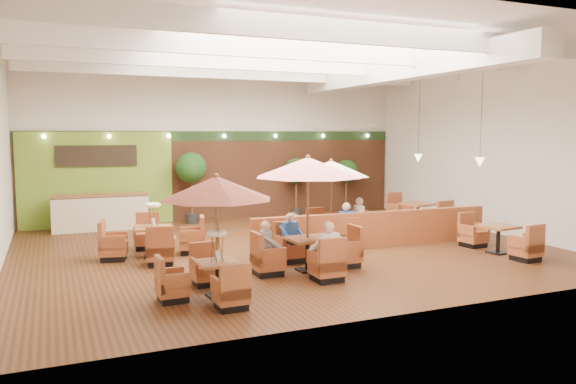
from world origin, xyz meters
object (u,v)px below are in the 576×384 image
table_0 (214,209)px  topiary_0 (191,171)px  booth_divider (375,229)px  topiary_2 (346,173)px  table_3 (154,240)px  topiary_1 (296,173)px  diner_4 (358,215)px  diner_1 (291,232)px  table_1 (308,192)px  table_2 (331,185)px  diner_2 (268,242)px  table_5 (418,216)px  service_counter (101,212)px  diner_0 (327,246)px  diner_3 (346,221)px  table_4 (498,240)px

table_0 → topiary_0: size_ratio=0.96×
booth_divider → topiary_2: (2.47, 6.10, 1.09)m
booth_divider → table_3: size_ratio=2.60×
topiary_1 → topiary_2: bearing=0.0°
topiary_1 → diner_4: 5.12m
table_3 → table_0: bearing=-69.6°
diner_1 → table_1: bearing=81.2°
table_2 → diner_2: table_2 is taller
table_1 → table_5: 7.22m
table_1 → topiary_0: table_1 is taller
service_counter → diner_0: (3.91, -8.60, 0.19)m
table_0 → table_1: size_ratio=0.90×
service_counter → diner_3: 8.25m
table_3 → diner_3: bearing=2.5°
service_counter → table_4: 12.20m
table_0 → table_1: bearing=22.6°
topiary_1 → table_4: bearing=-74.4°
topiary_1 → diner_3: topiary_1 is taller
table_4 → diner_1: (-5.42, 1.22, 0.38)m
table_0 → table_2: (4.54, 3.92, -0.05)m
topiary_0 → table_2: bearing=-60.3°
table_1 → diner_3: 2.98m
table_5 → table_2: bearing=-172.9°
table_0 → diner_3: 5.55m
diner_4 → table_2: bearing=106.8°
topiary_0 → diner_2: bearing=-91.0°
table_1 → diner_0: table_1 is taller
table_4 → topiary_2: topiary_2 is taller
topiary_0 → diner_3: bearing=-64.1°
table_3 → topiary_2: (8.32, 4.95, 1.15)m
table_4 → table_5: bearing=77.3°
topiary_0 → topiary_2: topiary_0 is taller
table_2 → diner_3: bearing=-79.6°
topiary_0 → diner_4: bearing=-53.2°
table_3 → service_counter: bearing=114.2°
topiary_2 → diner_4: topiary_2 is taller
table_1 → topiary_2: bearing=55.8°
table_0 → table_2: 6.00m
topiary_0 → diner_3: topiary_0 is taller
topiary_2 → table_3: bearing=-149.2°
table_3 → table_4: table_3 is taller
table_4 → table_0: bearing=-179.7°
booth_divider → table_3: table_3 is taller
diner_2 → table_5: bearing=128.5°
topiary_1 → topiary_0: bearing=180.0°
service_counter → booth_divider: 8.97m
service_counter → diner_1: bearing=-59.6°
service_counter → topiary_2: size_ratio=1.41×
table_4 → diner_3: bearing=141.5°
table_1 → diner_0: size_ratio=3.18×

